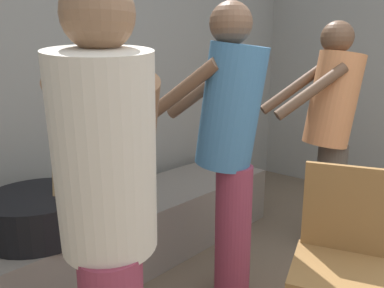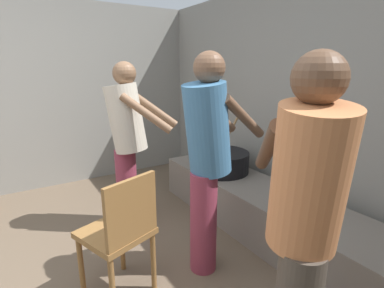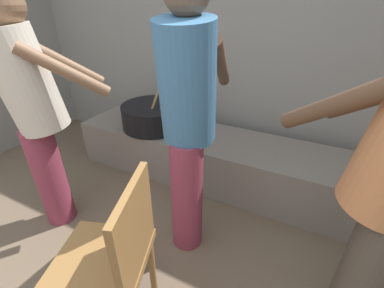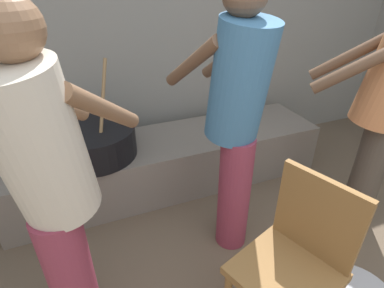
{
  "view_description": "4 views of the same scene",
  "coord_description": "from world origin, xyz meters",
  "px_view_note": "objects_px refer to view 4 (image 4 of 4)",
  "views": [
    {
      "loc": [
        -1.52,
        0.2,
        1.34
      ],
      "look_at": [
        -0.2,
        1.41,
        0.93
      ],
      "focal_mm": 34.96,
      "sensor_mm": 36.0,
      "label": 1
    },
    {
      "loc": [
        1.68,
        0.2,
        1.52
      ],
      "look_at": [
        -0.46,
        1.54,
        0.85
      ],
      "focal_mm": 27.64,
      "sensor_mm": 36.0,
      "label": 2
    },
    {
      "loc": [
        0.65,
        0.2,
        1.47
      ],
      "look_at": [
        0.11,
        1.27,
        0.81
      ],
      "focal_mm": 24.16,
      "sensor_mm": 36.0,
      "label": 3
    },
    {
      "loc": [
        -0.76,
        0.04,
        1.61
      ],
      "look_at": [
        -0.14,
        1.57,
        0.66
      ],
      "focal_mm": 28.64,
      "sensor_mm": 36.0,
      "label": 4
    }
  ],
  "objects_px": {
    "cooking_pot_main": "(94,142)",
    "chair_brown_wood": "(295,260)",
    "cook_in_cream_shirt": "(51,184)",
    "cook_in_blue_shirt": "(237,113)"
  },
  "relations": [
    {
      "from": "cooking_pot_main",
      "to": "chair_brown_wood",
      "type": "distance_m",
      "value": 1.52
    },
    {
      "from": "chair_brown_wood",
      "to": "cooking_pot_main",
      "type": "bearing_deg",
      "value": 117.37
    },
    {
      "from": "cooking_pot_main",
      "to": "chair_brown_wood",
      "type": "bearing_deg",
      "value": -62.63
    },
    {
      "from": "cook_in_cream_shirt",
      "to": "cook_in_blue_shirt",
      "type": "bearing_deg",
      "value": 14.76
    },
    {
      "from": "cook_in_cream_shirt",
      "to": "cook_in_blue_shirt",
      "type": "height_order",
      "value": "cook_in_blue_shirt"
    },
    {
      "from": "chair_brown_wood",
      "to": "cook_in_cream_shirt",
      "type": "bearing_deg",
      "value": 156.33
    },
    {
      "from": "cook_in_cream_shirt",
      "to": "chair_brown_wood",
      "type": "distance_m",
      "value": 1.07
    },
    {
      "from": "cook_in_cream_shirt",
      "to": "cook_in_blue_shirt",
      "type": "relative_size",
      "value": 0.96
    },
    {
      "from": "cook_in_cream_shirt",
      "to": "chair_brown_wood",
      "type": "relative_size",
      "value": 1.78
    },
    {
      "from": "cooking_pot_main",
      "to": "cook_in_blue_shirt",
      "type": "height_order",
      "value": "cook_in_blue_shirt"
    }
  ]
}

